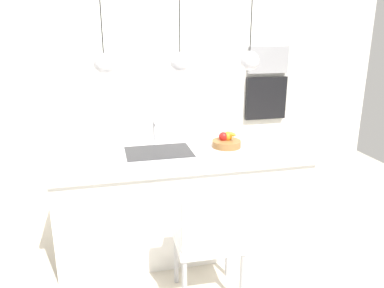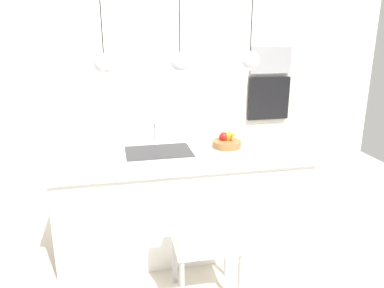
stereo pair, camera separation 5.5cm
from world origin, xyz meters
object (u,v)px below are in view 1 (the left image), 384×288
microwave (268,60)px  oven (266,98)px  fruit_bowl (226,142)px  chair_near (211,236)px

microwave → oven: bearing=0.0°
microwave → oven: size_ratio=0.96×
oven → fruit_bowl: bearing=-124.1°
microwave → chair_near: size_ratio=0.59×
microwave → chair_near: bearing=-121.0°
fruit_bowl → chair_near: (-0.38, -0.83, -0.41)m
fruit_bowl → chair_near: size_ratio=0.28×
microwave → fruit_bowl: bearing=-124.1°
chair_near → fruit_bowl: bearing=65.5°
fruit_bowl → oven: 1.90m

